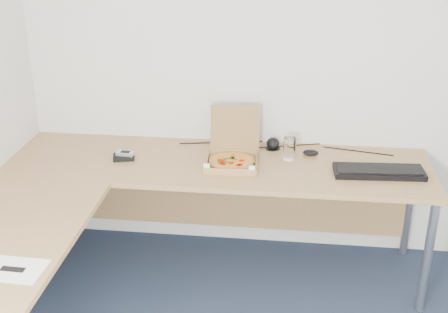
# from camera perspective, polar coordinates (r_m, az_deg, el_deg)

# --- Properties ---
(room_shell) EXTENTS (3.50, 3.50, 2.50)m
(room_shell) POSITION_cam_1_polar(r_m,az_deg,el_deg) (2.00, 8.53, -3.86)
(room_shell) COLOR silver
(room_shell) RESTS_ON ground
(desk) EXTENTS (2.50, 2.20, 0.73)m
(desk) POSITION_cam_1_polar(r_m,az_deg,el_deg) (3.20, -7.33, -3.82)
(desk) COLOR #AF834E
(desk) RESTS_ON ground
(pizza_box) EXTENTS (0.30, 0.34, 0.30)m
(pizza_box) POSITION_cam_1_polar(r_m,az_deg,el_deg) (3.47, 0.79, -0.16)
(pizza_box) COLOR #A27842
(pizza_box) RESTS_ON desk
(drinking_glass) EXTENTS (0.08, 0.08, 0.13)m
(drinking_glass) POSITION_cam_1_polar(r_m,az_deg,el_deg) (3.54, 6.32, 0.76)
(drinking_glass) COLOR white
(drinking_glass) RESTS_ON desk
(keyboard) EXTENTS (0.51, 0.21, 0.03)m
(keyboard) POSITION_cam_1_polar(r_m,az_deg,el_deg) (3.46, 14.67, -1.42)
(keyboard) COLOR black
(keyboard) RESTS_ON desk
(mouse) EXTENTS (0.10, 0.06, 0.03)m
(mouse) POSITION_cam_1_polar(r_m,az_deg,el_deg) (3.63, 8.34, 0.37)
(mouse) COLOR black
(mouse) RESTS_ON desk
(wallet) EXTENTS (0.15, 0.13, 0.02)m
(wallet) POSITION_cam_1_polar(r_m,az_deg,el_deg) (3.60, -9.61, -0.04)
(wallet) COLOR black
(wallet) RESTS_ON desk
(phone) EXTENTS (0.11, 0.06, 0.02)m
(phone) POSITION_cam_1_polar(r_m,az_deg,el_deg) (3.60, -9.47, 0.30)
(phone) COLOR #B2B5BA
(phone) RESTS_ON wallet
(paper_sheet) EXTENTS (0.27, 0.20, 0.00)m
(paper_sheet) POSITION_cam_1_polar(r_m,az_deg,el_deg) (2.69, -19.68, -10.19)
(paper_sheet) COLOR white
(paper_sheet) RESTS_ON desk
(dome_speaker) EXTENTS (0.09, 0.09, 0.08)m
(dome_speaker) POSITION_cam_1_polar(r_m,az_deg,el_deg) (3.69, 4.73, 1.31)
(dome_speaker) COLOR black
(dome_speaker) RESTS_ON desk
(cable_bundle) EXTENTS (0.64, 0.13, 0.01)m
(cable_bundle) POSITION_cam_1_polar(r_m,az_deg,el_deg) (3.74, 5.40, 0.99)
(cable_bundle) COLOR black
(cable_bundle) RESTS_ON desk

